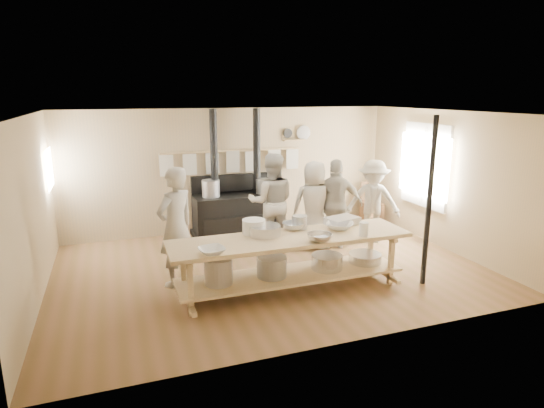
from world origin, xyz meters
name	(u,v)px	position (x,y,z in m)	size (l,w,h in m)	color
ground	(271,269)	(0.00, 0.00, 0.00)	(7.00, 7.00, 0.00)	brown
room_shell	(271,175)	(0.00, 0.00, 1.62)	(7.00, 7.00, 7.00)	tan
window_right	(425,165)	(3.47, 0.60, 1.50)	(0.09, 1.50, 1.65)	beige
left_opening	(49,169)	(-3.45, 2.00, 1.60)	(0.00, 0.90, 0.90)	white
stove	(237,210)	(-0.01, 2.12, 0.52)	(1.90, 0.75, 2.60)	black
towel_rail	(233,159)	(0.00, 2.40, 1.56)	(3.00, 0.04, 0.47)	tan
back_wall_shelf	(297,135)	(1.46, 2.43, 2.00)	(0.63, 0.14, 0.32)	tan
prep_table	(290,258)	(-0.01, -0.90, 0.52)	(3.60, 0.90, 0.85)	tan
support_post	(429,203)	(2.05, -1.35, 1.30)	(0.08, 0.08, 2.60)	black
cook_far_left	(176,227)	(-1.56, -0.10, 0.93)	(0.68, 0.44, 1.85)	#A7A294
cook_left	(272,202)	(0.36, 0.98, 0.92)	(0.89, 0.69, 1.83)	#A7A294
cook_center	(314,205)	(1.14, 0.76, 0.84)	(0.82, 0.54, 1.69)	#A7A294
cook_right	(336,204)	(1.54, 0.65, 0.86)	(1.00, 0.42, 1.71)	#A7A294
cook_by_window	(373,202)	(2.38, 0.72, 0.82)	(1.06, 0.61, 1.65)	#A7A294
chair	(371,210)	(3.15, 1.97, 0.27)	(0.48, 0.48, 0.91)	brown
bowl_white_a	(212,251)	(-1.25, -1.23, 0.89)	(0.34, 0.34, 0.08)	white
bowl_steel_a	(293,226)	(0.17, -0.57, 0.90)	(0.35, 0.35, 0.11)	silver
bowl_white_b	(340,226)	(0.86, -0.79, 0.90)	(0.42, 0.42, 0.10)	white
bowl_steel_b	(320,237)	(0.31, -1.23, 0.91)	(0.36, 0.36, 0.11)	silver
roasting_pan	(342,221)	(1.02, -0.57, 0.91)	(0.51, 0.34, 0.11)	#B2B2B7
mixing_bowl_large	(265,230)	(-0.34, -0.70, 0.93)	(0.48, 0.48, 0.15)	silver
bucket_galv	(300,222)	(0.28, -0.57, 0.96)	(0.23, 0.23, 0.21)	gray
deep_bowl_enamel	(254,227)	(-0.47, -0.57, 0.96)	(0.35, 0.35, 0.22)	white
pitcher	(364,229)	(1.02, -1.23, 0.96)	(0.13, 0.13, 0.21)	white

